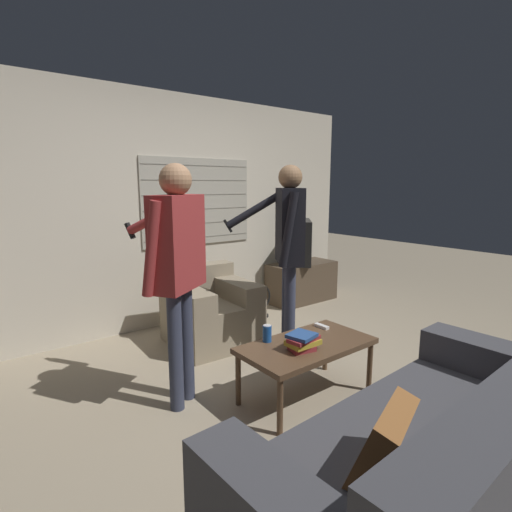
# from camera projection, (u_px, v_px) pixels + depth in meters

# --- Properties ---
(ground_plane) EXTENTS (16.00, 16.00, 0.00)m
(ground_plane) POSITION_uv_depth(u_px,v_px,m) (291.00, 392.00, 3.07)
(ground_plane) COLOR gray
(wall_back) EXTENTS (5.20, 0.08, 2.55)m
(wall_back) POSITION_uv_depth(u_px,v_px,m) (169.00, 211.00, 4.42)
(wall_back) COLOR beige
(wall_back) RESTS_ON ground_plane
(couch_blue) EXTENTS (2.04, 1.02, 0.92)m
(couch_blue) POSITION_uv_depth(u_px,v_px,m) (443.00, 470.00, 1.76)
(couch_blue) COLOR #424247
(couch_blue) RESTS_ON ground_plane
(armchair_beige) EXTENTS (0.82, 0.84, 0.75)m
(armchair_beige) POSITION_uv_depth(u_px,v_px,m) (210.00, 311.00, 4.02)
(armchair_beige) COLOR gray
(armchair_beige) RESTS_ON ground_plane
(coffee_table) EXTENTS (1.00, 0.53, 0.43)m
(coffee_table) POSITION_uv_depth(u_px,v_px,m) (307.00, 348.00, 2.93)
(coffee_table) COLOR brown
(coffee_table) RESTS_ON ground_plane
(tv_stand) EXTENTS (0.96, 0.44, 0.53)m
(tv_stand) POSITION_uv_depth(u_px,v_px,m) (302.00, 282.00, 5.44)
(tv_stand) COLOR #4C3D2D
(tv_stand) RESTS_ON ground_plane
(tv) EXTENTS (0.60, 0.64, 0.58)m
(tv) POSITION_uv_depth(u_px,v_px,m) (302.00, 242.00, 5.34)
(tv) COLOR black
(tv) RESTS_ON tv_stand
(person_left_standing) EXTENTS (0.55, 0.85, 1.71)m
(person_left_standing) POSITION_uv_depth(u_px,v_px,m) (177.00, 255.00, 2.73)
(person_left_standing) COLOR #33384C
(person_left_standing) RESTS_ON ground_plane
(person_right_standing) EXTENTS (0.57, 0.77, 1.74)m
(person_right_standing) POSITION_uv_depth(u_px,v_px,m) (288.00, 238.00, 3.54)
(person_right_standing) COLOR #33384C
(person_right_standing) RESTS_ON ground_plane
(book_stack) EXTENTS (0.25, 0.20, 0.12)m
(book_stack) POSITION_uv_depth(u_px,v_px,m) (303.00, 341.00, 2.78)
(book_stack) COLOR maroon
(book_stack) RESTS_ON coffee_table
(soda_can) EXTENTS (0.07, 0.07, 0.13)m
(soda_can) POSITION_uv_depth(u_px,v_px,m) (267.00, 333.00, 2.94)
(soda_can) COLOR #194C9E
(soda_can) RESTS_ON coffee_table
(spare_remote) EXTENTS (0.04, 0.13, 0.02)m
(spare_remote) POSITION_uv_depth(u_px,v_px,m) (322.00, 326.00, 3.23)
(spare_remote) COLOR white
(spare_remote) RESTS_ON coffee_table
(floor_fan) EXTENTS (0.31, 0.20, 0.39)m
(floor_fan) POSITION_uv_depth(u_px,v_px,m) (260.00, 302.00, 4.80)
(floor_fan) COLOR black
(floor_fan) RESTS_ON ground_plane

